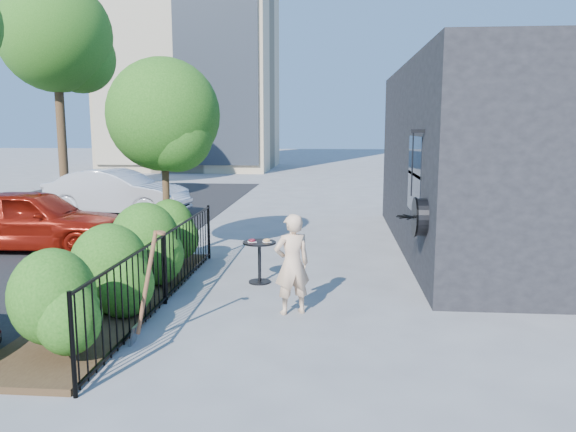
# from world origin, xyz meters

# --- Properties ---
(ground) EXTENTS (120.00, 120.00, 0.00)m
(ground) POSITION_xyz_m (0.00, 0.00, 0.00)
(ground) COLOR gray
(ground) RESTS_ON ground
(shop_building) EXTENTS (6.22, 9.00, 4.00)m
(shop_building) POSITION_xyz_m (5.50, 4.50, 2.00)
(shop_building) COLOR black
(shop_building) RESTS_ON ground
(fence) EXTENTS (0.05, 6.05, 1.10)m
(fence) POSITION_xyz_m (-1.50, 0.00, 0.56)
(fence) COLOR black
(fence) RESTS_ON ground
(planting_bed) EXTENTS (1.30, 6.00, 0.08)m
(planting_bed) POSITION_xyz_m (-2.20, 0.00, 0.04)
(planting_bed) COLOR #382616
(planting_bed) RESTS_ON ground
(shrubs) EXTENTS (1.10, 5.60, 1.24)m
(shrubs) POSITION_xyz_m (-2.10, 0.10, 0.70)
(shrubs) COLOR #1B5112
(shrubs) RESTS_ON ground
(patio_tree) EXTENTS (2.20, 2.20, 3.94)m
(patio_tree) POSITION_xyz_m (-2.24, 2.76, 2.76)
(patio_tree) COLOR #3F2B19
(patio_tree) RESTS_ON ground
(street_tree_far) EXTENTS (4.40, 4.40, 8.28)m
(street_tree_far) POSITION_xyz_m (-9.94, 13.96, 5.92)
(street_tree_far) COLOR #3F2B19
(street_tree_far) RESTS_ON ground
(cafe_table) EXTENTS (0.57, 0.57, 0.77)m
(cafe_table) POSITION_xyz_m (-0.23, 1.29, 0.50)
(cafe_table) COLOR black
(cafe_table) RESTS_ON ground
(woman) EXTENTS (0.63, 0.53, 1.46)m
(woman) POSITION_xyz_m (0.45, -0.27, 0.73)
(woman) COLOR beige
(woman) RESTS_ON ground
(shovel) EXTENTS (0.49, 0.19, 1.47)m
(shovel) POSITION_xyz_m (-1.26, -1.60, 0.65)
(shovel) COLOR brown
(shovel) RESTS_ON ground
(car_red) EXTENTS (4.03, 1.71, 1.36)m
(car_red) POSITION_xyz_m (-5.49, 3.46, 0.68)
(car_red) COLOR maroon
(car_red) RESTS_ON ground
(car_silver) EXTENTS (4.40, 2.00, 1.40)m
(car_silver) POSITION_xyz_m (-5.51, 8.31, 0.70)
(car_silver) COLOR #BBBBC1
(car_silver) RESTS_ON ground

